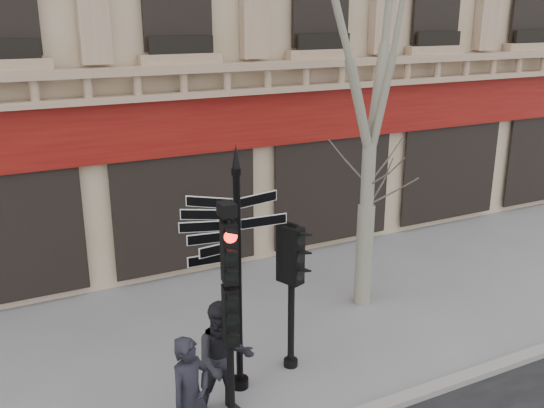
{
  "coord_description": "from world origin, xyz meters",
  "views": [
    {
      "loc": [
        -4.26,
        -7.85,
        5.99
      ],
      "look_at": [
        0.05,
        0.6,
        2.99
      ],
      "focal_mm": 40.0,
      "sensor_mm": 36.0,
      "label": 1
    }
  ],
  "objects": [
    {
      "name": "fingerpost",
      "position": [
        -0.76,
        0.19,
        2.79
      ],
      "size": [
        2.09,
        2.09,
        4.15
      ],
      "rotation": [
        0.0,
        0.0,
        -0.24
      ],
      "color": "black",
      "rests_on": "ground"
    },
    {
      "name": "traffic_signal_secondary",
      "position": [
        0.3,
        0.37,
        1.84
      ],
      "size": [
        0.53,
        0.46,
        2.63
      ],
      "rotation": [
        0.0,
        0.0,
        0.37
      ],
      "color": "black",
      "rests_on": "ground"
    },
    {
      "name": "pedestrian_b",
      "position": [
        -1.25,
        -0.34,
        0.95
      ],
      "size": [
        1.08,
        0.94,
        1.9
      ],
      "primitive_type": "imported",
      "rotation": [
        0.0,
        0.0,
        -0.27
      ],
      "color": "black",
      "rests_on": "ground"
    },
    {
      "name": "traffic_signal_main",
      "position": [
        -1.28,
        -0.67,
        2.24
      ],
      "size": [
        0.44,
        0.36,
        3.55
      ],
      "rotation": [
        0.0,
        0.0,
        -0.21
      ],
      "color": "black",
      "rests_on": "ground"
    },
    {
      "name": "pedestrian_a",
      "position": [
        -2.01,
        -0.97,
        0.92
      ],
      "size": [
        0.79,
        0.68,
        1.84
      ],
      "primitive_type": "imported",
      "rotation": [
        0.0,
        0.0,
        0.44
      ],
      "color": "black",
      "rests_on": "ground"
    },
    {
      "name": "ground",
      "position": [
        0.0,
        0.0,
        0.0
      ],
      "size": [
        80.0,
        80.0,
        0.0
      ],
      "primitive_type": "plane",
      "color": "slate",
      "rests_on": "ground"
    },
    {
      "name": "plane_tree",
      "position": [
        2.86,
        1.83,
        5.96
      ],
      "size": [
        3.2,
        3.2,
        8.49
      ],
      "color": "gray",
      "rests_on": "ground"
    }
  ]
}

